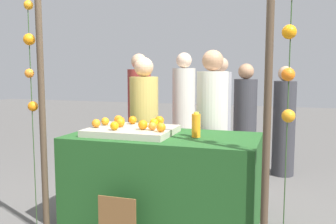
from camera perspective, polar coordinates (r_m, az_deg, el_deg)
The scene contains 26 objects.
stall_counter at distance 3.58m, azimuth -0.75°, elevation -10.40°, with size 1.75×0.89×0.87m, color #1E4C1E.
orange_tray at distance 3.56m, azimuth -5.50°, elevation -2.86°, with size 0.78×0.63×0.06m, color #B2AD99.
orange_0 at distance 3.69m, azimuth -7.27°, elevation -1.38°, with size 0.09×0.09×0.09m, color orange.
orange_1 at distance 3.77m, azimuth -5.41°, elevation -1.23°, with size 0.08×0.08×0.08m, color orange.
orange_2 at distance 3.42m, azimuth -8.16°, elevation -2.09°, with size 0.08×0.08×0.08m, color orange.
orange_3 at distance 3.57m, azimuth -2.15°, elevation -1.65°, with size 0.08×0.08×0.08m, color orange.
orange_4 at distance 3.73m, azimuth -9.54°, elevation -1.40°, with size 0.08×0.08×0.08m, color orange.
orange_5 at distance 3.78m, azimuth -7.54°, elevation -1.17°, with size 0.09×0.09×0.09m, color orange.
orange_6 at distance 3.29m, azimuth -1.06°, elevation -2.35°, with size 0.08×0.08×0.08m, color orange.
orange_7 at distance 3.60m, azimuth -7.25°, elevation -1.60°, with size 0.09×0.09×0.09m, color orange.
orange_8 at distance 3.38m, azimuth -2.40°, elevation -2.18°, with size 0.07×0.07×0.07m, color orange.
orange_9 at distance 3.68m, azimuth -1.32°, elevation -1.32°, with size 0.09×0.09×0.09m, color orange.
orange_10 at distance 3.42m, azimuth -3.84°, elevation -1.96°, with size 0.09×0.09×0.09m, color orange.
orange_11 at distance 3.60m, azimuth -10.88°, elevation -1.70°, with size 0.08×0.08×0.08m, color orange.
juice_bottle at distance 3.37m, azimuth 4.30°, elevation -2.02°, with size 0.08×0.08×0.23m.
vendor_left at distance 4.29m, azimuth -3.63°, elevation -3.23°, with size 0.32×0.32×1.61m.
vendor_right at distance 4.10m, azimuth 6.68°, elevation -3.26°, with size 0.34×0.34×1.68m.
crowd_person_0 at distance 5.67m, azimuth 2.40°, elevation -0.29°, with size 0.34×0.34×1.72m.
crowd_person_1 at distance 5.91m, azimuth 7.96°, elevation -0.36°, with size 0.33×0.33×1.66m.
crowd_person_2 at distance 5.60m, azimuth -4.37°, elevation -0.48°, with size 0.34×0.34×1.70m.
crowd_person_3 at distance 5.21m, azimuth 11.60°, elevation -1.92°, with size 0.31×0.31×1.55m.
crowd_person_4 at distance 5.43m, azimuth 17.22°, elevation -1.90°, with size 0.30×0.30×1.52m.
canopy_post_left at distance 3.45m, azimuth -18.59°, elevation 0.33°, with size 0.06×0.06×2.25m, color #473828.
canopy_post_right at distance 2.79m, azimuth 14.84°, elevation -0.97°, with size 0.06×0.06×2.25m, color #473828.
garland_strand_left at distance 3.52m, azimuth -20.23°, elevation 7.55°, with size 0.10×0.11×2.13m.
garland_strand_right at distance 2.76m, azimuth 18.05°, elevation 8.67°, with size 0.12×0.10×2.13m.
Camera 1 is at (1.09, -3.25, 1.48)m, focal length 40.09 mm.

